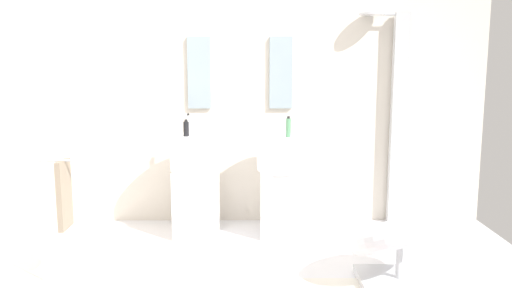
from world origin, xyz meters
TOP-DOWN VIEW (x-y plane):
  - rear_partition at (0.00, 1.65)m, footprint 4.80×0.10m
  - pedestal_sink_left at (-0.40, 1.16)m, footprint 0.47×0.47m
  - pedestal_sink_right at (0.40, 1.16)m, footprint 0.47×0.47m
  - vanity_mirror_left at (-0.40, 1.58)m, footprint 0.22×0.03m
  - vanity_mirror_right at (0.40, 1.58)m, footprint 0.22×0.03m
  - shower_column at (1.52, 1.53)m, footprint 0.49×0.24m
  - lounge_chair at (1.17, 0.04)m, footprint 1.10×1.10m
  - towel_rack at (-1.25, 0.13)m, footprint 0.37×0.22m
  - soap_bottle_white at (-0.47, 1.26)m, footprint 0.04×0.04m
  - soap_bottle_green at (0.43, 1.00)m, footprint 0.04×0.04m
  - soap_bottle_black at (-0.46, 1.06)m, footprint 0.05×0.05m

SIDE VIEW (x-z plane):
  - lounge_chair at x=1.17m, z-range 0.03..0.67m
  - pedestal_sink_left at x=-0.40m, z-range -0.02..1.02m
  - pedestal_sink_right at x=0.40m, z-range -0.02..1.02m
  - towel_rack at x=-1.25m, z-range 0.15..1.10m
  - soap_bottle_black at x=-0.46m, z-range 0.93..1.08m
  - soap_bottle_green at x=0.43m, z-range 0.93..1.12m
  - soap_bottle_white at x=-0.47m, z-range 0.93..1.12m
  - shower_column at x=1.52m, z-range 0.05..2.10m
  - rear_partition at x=0.00m, z-range 0.00..2.60m
  - vanity_mirror_left at x=-0.40m, z-range 1.14..1.83m
  - vanity_mirror_right at x=0.40m, z-range 1.14..1.83m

